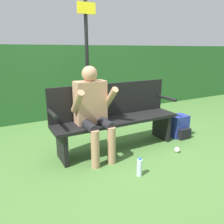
# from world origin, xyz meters

# --- Properties ---
(ground_plane) EXTENTS (40.00, 40.00, 0.00)m
(ground_plane) POSITION_xyz_m (0.00, 0.00, 0.00)
(ground_plane) COLOR #4C7A38
(hedge_back) EXTENTS (12.00, 0.52, 1.59)m
(hedge_back) POSITION_xyz_m (0.00, 2.21, 0.79)
(hedge_back) COLOR #2D662D
(hedge_back) RESTS_ON ground
(park_bench) EXTENTS (1.98, 0.45, 1.00)m
(park_bench) POSITION_xyz_m (0.00, 0.07, 0.52)
(park_bench) COLOR black
(park_bench) RESTS_ON ground
(person_seated) EXTENTS (0.57, 0.58, 1.29)m
(person_seated) POSITION_xyz_m (-0.42, -0.05, 0.72)
(person_seated) COLOR tan
(person_seated) RESTS_ON ground
(backpack) EXTENTS (0.31, 0.31, 0.39)m
(backpack) POSITION_xyz_m (1.20, -0.09, 0.18)
(backpack) COLOR #283893
(backpack) RESTS_ON ground
(water_bottle) EXTENTS (0.07, 0.07, 0.24)m
(water_bottle) POSITION_xyz_m (-0.14, -0.80, 0.11)
(water_bottle) COLOR silver
(water_bottle) RESTS_ON ground
(signpost) EXTENTS (0.36, 0.09, 2.38)m
(signpost) POSITION_xyz_m (0.10, 1.40, 1.33)
(signpost) COLOR black
(signpost) RESTS_ON ground
(litter_crumple) EXTENTS (0.08, 0.08, 0.08)m
(litter_crumple) POSITION_xyz_m (0.72, -0.55, 0.04)
(litter_crumple) COLOR silver
(litter_crumple) RESTS_ON ground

